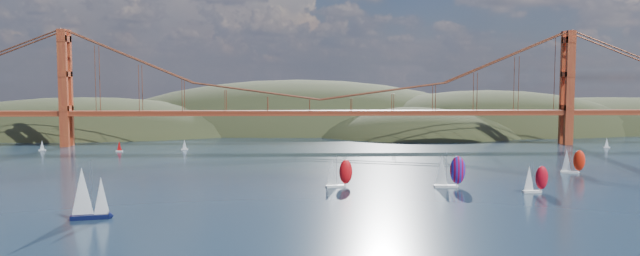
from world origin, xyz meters
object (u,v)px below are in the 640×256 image
object	(u,v)px
sloop_navy	(88,194)
racer_1	(535,178)
racer_0	(339,173)
racer_3	(572,161)
racer_rwb	(449,171)

from	to	relation	value
sloop_navy	racer_1	world-z (taller)	sloop_navy
racer_0	racer_1	size ratio (longest dim) A/B	1.08
racer_0	racer_3	xyz separation A→B (m)	(81.26, 24.09, -0.11)
racer_1	racer_rwb	distance (m)	24.03
sloop_navy	racer_1	size ratio (longest dim) A/B	1.56
racer_1	racer_rwb	bearing A→B (deg)	150.48
sloop_navy	racer_3	xyz separation A→B (m)	(141.54, 63.69, -1.65)
racer_rwb	racer_1	bearing A→B (deg)	-20.88
racer_rwb	sloop_navy	bearing A→B (deg)	-157.13
sloop_navy	racer_3	size ratio (longest dim) A/B	1.48
sloop_navy	racer_1	xyz separation A→B (m)	(115.20, 28.92, -1.86)
racer_1	sloop_navy	bearing A→B (deg)	-173.81
sloop_navy	racer_0	bearing A→B (deg)	21.19
sloop_navy	racer_0	size ratio (longest dim) A/B	1.45
racer_1	racer_3	bearing A→B (deg)	44.96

